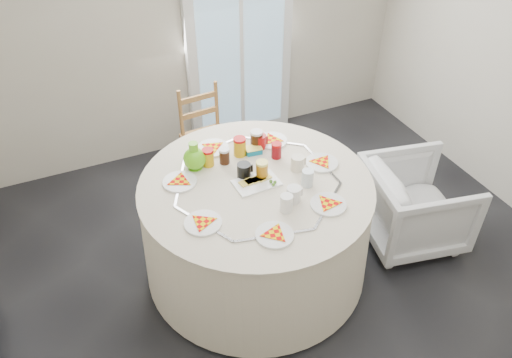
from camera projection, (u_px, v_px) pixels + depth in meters
name	position (u px, v px, depth m)	size (l,w,h in m)	color
floor	(297.00, 284.00, 3.50)	(4.00, 4.00, 0.00)	black
wall_back	(192.00, 8.00, 4.12)	(4.00, 0.02, 2.60)	#BCB5A3
glass_door	(239.00, 32.00, 4.37)	(1.00, 0.08, 2.10)	silver
table	(256.00, 228.00, 3.40)	(1.55, 1.55, 0.78)	beige
wooden_chair	(208.00, 134.00, 4.15)	(0.38, 0.36, 0.85)	#A3653E
armchair	(416.00, 197.00, 3.63)	(0.68, 0.64, 0.70)	silver
place_settings	(256.00, 183.00, 3.16)	(1.19, 1.19, 0.02)	silver
jar_cluster	(241.00, 155.00, 3.31)	(0.51, 0.26, 0.15)	#A26125
butter_tub	(253.00, 151.00, 3.41)	(0.11, 0.08, 0.04)	#09729B
green_pitcher	(194.00, 155.00, 3.22)	(0.15, 0.15, 0.19)	#5EC518
cheese_platter	(257.00, 183.00, 3.15)	(0.28, 0.18, 0.04)	white
mugs_glasses	(277.00, 175.00, 3.16)	(0.66, 0.66, 0.12)	#AEA9A9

